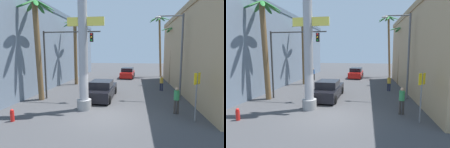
{
  "view_description": "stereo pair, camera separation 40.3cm",
  "coord_description": "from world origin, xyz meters",
  "views": [
    {
      "loc": [
        1.86,
        -10.18,
        3.9
      ],
      "look_at": [
        0.0,
        3.56,
        2.2
      ],
      "focal_mm": 28.0,
      "sensor_mm": 36.0,
      "label": 1
    },
    {
      "loc": [
        2.26,
        -10.12,
        3.9
      ],
      "look_at": [
        0.0,
        3.56,
        2.2
      ],
      "focal_mm": 28.0,
      "sensor_mm": 36.0,
      "label": 2
    }
  ],
  "objects": [
    {
      "name": "ground_plane",
      "position": [
        0.0,
        10.0,
        0.0
      ],
      "size": [
        89.93,
        89.93,
        0.0
      ],
      "primitive_type": "plane",
      "color": "#424244"
    },
    {
      "name": "building_left",
      "position": [
        -10.48,
        11.95,
        4.42
      ],
      "size": [
        6.67,
        26.27,
        8.82
      ],
      "color": "slate",
      "rests_on": "ground"
    },
    {
      "name": "neon_sign_pole",
      "position": [
        -1.61,
        1.18,
        5.48
      ],
      "size": [
        2.81,
        0.98,
        11.19
      ],
      "color": "#9E9EA3",
      "rests_on": "ground"
    },
    {
      "name": "street_lamp",
      "position": [
        5.31,
        5.12,
        4.27
      ],
      "size": [
        2.36,
        0.28,
        7.06
      ],
      "color": "#59595E",
      "rests_on": "ground"
    },
    {
      "name": "crossing_sign",
      "position": [
        5.26,
        -0.07,
        1.84
      ],
      "size": [
        0.47,
        0.47,
        2.82
      ],
      "color": "slate",
      "rests_on": "ground"
    },
    {
      "name": "traffic_light_mast",
      "position": [
        -4.17,
        3.54,
        3.99
      ],
      "size": [
        4.82,
        0.32,
        5.66
      ],
      "color": "#333333",
      "rests_on": "ground"
    },
    {
      "name": "car_lead",
      "position": [
        -0.95,
        4.37,
        0.7
      ],
      "size": [
        2.05,
        4.99,
        1.56
      ],
      "color": "black",
      "rests_on": "ground"
    },
    {
      "name": "car_far",
      "position": [
        0.63,
        17.12,
        0.74
      ],
      "size": [
        2.22,
        4.66,
        1.56
      ],
      "color": "black",
      "rests_on": "ground"
    },
    {
      "name": "palm_tree_mid_left",
      "position": [
        -5.42,
        10.47,
        4.74
      ],
      "size": [
        3.06,
        2.95,
        7.79
      ],
      "color": "brown",
      "rests_on": "ground"
    },
    {
      "name": "palm_tree_mid_right",
      "position": [
        6.26,
        12.35,
        4.54
      ],
      "size": [
        2.66,
        2.59,
        7.02
      ],
      "color": "brown",
      "rests_on": "ground"
    },
    {
      "name": "palm_tree_far_right",
      "position": [
        5.67,
        19.17,
        6.28
      ],
      "size": [
        3.22,
        3.24,
        9.64
      ],
      "color": "brown",
      "rests_on": "ground"
    },
    {
      "name": "palm_tree_near_left",
      "position": [
        -5.97,
        3.11,
        4.81
      ],
      "size": [
        3.08,
        3.13,
        8.01
      ],
      "color": "brown",
      "rests_on": "ground"
    },
    {
      "name": "pedestrian_by_sign",
      "position": [
        4.48,
        1.11,
        1.02
      ],
      "size": [
        0.39,
        0.39,
        1.74
      ],
      "color": "#3F3833",
      "rests_on": "ground"
    },
    {
      "name": "pedestrian_mid_right",
      "position": [
        4.53,
        8.0,
        0.92
      ],
      "size": [
        0.47,
        0.47,
        1.58
      ],
      "color": "#1E233F",
      "rests_on": "ground"
    },
    {
      "name": "pedestrian_far_left",
      "position": [
        -5.3,
        13.92,
        0.99
      ],
      "size": [
        0.36,
        0.36,
        1.69
      ],
      "color": "black",
      "rests_on": "ground"
    },
    {
      "name": "fire_hydrant",
      "position": [
        -5.06,
        -1.46,
        0.35
      ],
      "size": [
        0.22,
        0.22,
        0.72
      ],
      "color": "red",
      "rests_on": "ground"
    }
  ]
}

